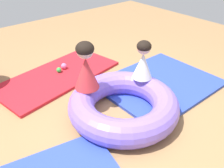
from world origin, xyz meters
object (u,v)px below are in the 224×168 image
at_px(inflatable_cushion, 123,105).
at_px(child_in_white, 143,60).
at_px(play_ball_pink, 64,66).
at_px(play_ball_green, 59,70).
at_px(child_in_red, 86,66).

xyz_separation_m(inflatable_cushion, child_in_white, (0.42, 0.13, 0.38)).
height_order(play_ball_pink, play_ball_green, play_ball_pink).
height_order(inflatable_cushion, child_in_red, child_in_red).
height_order(child_in_white, child_in_red, child_in_red).
relative_size(child_in_red, play_ball_pink, 6.17).
distance_m(child_in_red, play_ball_pink, 1.12).
xyz_separation_m(child_in_white, child_in_red, (-0.64, 0.24, 0.04)).
bearing_deg(play_ball_green, inflatable_cushion, -86.22).
relative_size(child_in_white, play_ball_pink, 5.27).
bearing_deg(play_ball_pink, child_in_white, -72.44).
relative_size(inflatable_cushion, child_in_red, 2.26).
relative_size(inflatable_cushion, play_ball_pink, 13.95).
bearing_deg(inflatable_cushion, play_ball_green, 93.78).
bearing_deg(play_ball_pink, play_ball_green, -156.93).
distance_m(child_in_white, play_ball_green, 1.36).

